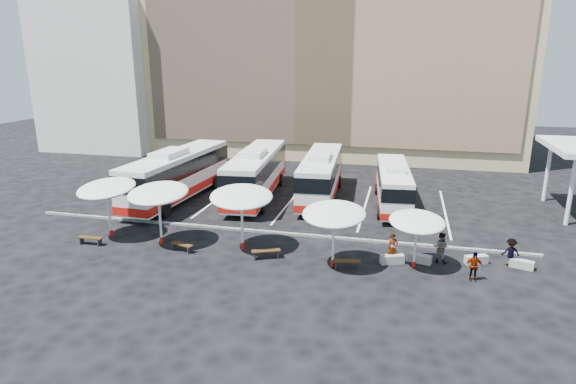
% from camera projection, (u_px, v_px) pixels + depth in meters
% --- Properties ---
extents(ground, '(120.00, 120.00, 0.00)m').
position_uv_depth(ground, '(262.00, 235.00, 31.57)').
color(ground, black).
rests_on(ground, ground).
extents(sandstone_building, '(42.00, 18.25, 29.60)m').
position_uv_depth(sandstone_building, '(337.00, 45.00, 57.93)').
color(sandstone_building, tan).
rests_on(sandstone_building, ground).
extents(apartment_block, '(14.00, 14.00, 18.00)m').
position_uv_depth(apartment_block, '(115.00, 75.00, 61.68)').
color(apartment_block, silver).
rests_on(apartment_block, ground).
extents(curb_divider, '(34.00, 0.25, 0.15)m').
position_uv_depth(curb_divider, '(265.00, 232.00, 32.02)').
color(curb_divider, black).
rests_on(curb_divider, ground).
extents(bay_lines, '(24.15, 12.00, 0.01)m').
position_uv_depth(bay_lines, '(291.00, 201.00, 39.05)').
color(bay_lines, white).
rests_on(bay_lines, ground).
extents(bus_0, '(3.72, 13.63, 4.28)m').
position_uv_depth(bus_0, '(178.00, 173.00, 38.96)').
color(bus_0, white).
rests_on(bus_0, ground).
extents(bus_1, '(3.93, 13.32, 4.17)m').
position_uv_depth(bus_1, '(256.00, 172.00, 39.71)').
color(bus_1, white).
rests_on(bus_1, ground).
extents(bus_2, '(3.47, 12.47, 3.91)m').
position_uv_depth(bus_2, '(321.00, 174.00, 39.46)').
color(bus_2, white).
rests_on(bus_2, ground).
extents(bus_3, '(3.21, 10.90, 3.41)m').
position_uv_depth(bus_3, '(393.00, 184.00, 37.48)').
color(bus_3, white).
rests_on(bus_3, ground).
extents(sunshade_0, '(4.29, 4.32, 3.82)m').
position_uv_depth(sunshade_0, '(107.00, 189.00, 30.49)').
color(sunshade_0, white).
rests_on(sunshade_0, ground).
extents(sunshade_1, '(3.82, 3.87, 3.86)m').
position_uv_depth(sunshade_1, '(158.00, 193.00, 29.28)').
color(sunshade_1, white).
rests_on(sunshade_1, ground).
extents(sunshade_2, '(4.79, 4.82, 3.91)m').
position_uv_depth(sunshade_2, '(241.00, 197.00, 28.42)').
color(sunshade_2, white).
rests_on(sunshade_2, ground).
extents(sunshade_3, '(3.60, 3.64, 3.63)m').
position_uv_depth(sunshade_3, '(334.00, 214.00, 26.05)').
color(sunshade_3, white).
rests_on(sunshade_3, ground).
extents(sunshade_4, '(3.60, 3.63, 3.16)m').
position_uv_depth(sunshade_4, '(417.00, 222.00, 26.05)').
color(sunshade_4, white).
rests_on(sunshade_4, ground).
extents(wood_bench_0, '(1.59, 0.43, 0.49)m').
position_uv_depth(wood_bench_0, '(90.00, 239.00, 29.93)').
color(wood_bench_0, '#311C0A').
rests_on(wood_bench_0, ground).
extents(wood_bench_1, '(1.55, 0.80, 0.46)m').
position_uv_depth(wood_bench_1, '(182.00, 246.00, 28.93)').
color(wood_bench_1, '#311C0A').
rests_on(wood_bench_1, ground).
extents(wood_bench_2, '(1.71, 1.08, 0.51)m').
position_uv_depth(wood_bench_2, '(266.00, 252.00, 27.86)').
color(wood_bench_2, '#311C0A').
rests_on(wood_bench_2, ground).
extents(wood_bench_3, '(1.58, 0.69, 0.47)m').
position_uv_depth(wood_bench_3, '(347.00, 262.00, 26.55)').
color(wood_bench_3, '#311C0A').
rests_on(wood_bench_3, ground).
extents(conc_bench_0, '(1.41, 0.90, 0.50)m').
position_uv_depth(conc_bench_0, '(392.00, 259.00, 27.22)').
color(conc_bench_0, gray).
rests_on(conc_bench_0, ground).
extents(conc_bench_1, '(1.36, 0.76, 0.48)m').
position_uv_depth(conc_bench_1, '(420.00, 259.00, 27.33)').
color(conc_bench_1, gray).
rests_on(conc_bench_1, ground).
extents(conc_bench_2, '(1.35, 0.94, 0.48)m').
position_uv_depth(conc_bench_2, '(476.00, 260.00, 27.21)').
color(conc_bench_2, gray).
rests_on(conc_bench_2, ground).
extents(conc_bench_3, '(1.32, 0.79, 0.47)m').
position_uv_depth(conc_bench_3, '(522.00, 264.00, 26.63)').
color(conc_bench_3, gray).
rests_on(conc_bench_3, ground).
extents(passenger_0, '(0.74, 0.63, 1.71)m').
position_uv_depth(passenger_0, '(393.00, 248.00, 27.27)').
color(passenger_0, black).
rests_on(passenger_0, ground).
extents(passenger_1, '(1.03, 0.91, 1.78)m').
position_uv_depth(passenger_1, '(441.00, 248.00, 27.21)').
color(passenger_1, black).
rests_on(passenger_1, ground).
extents(passenger_2, '(0.95, 0.46, 1.58)m').
position_uv_depth(passenger_2, '(474.00, 266.00, 25.02)').
color(passenger_2, black).
rests_on(passenger_2, ground).
extents(passenger_3, '(1.12, 0.75, 1.61)m').
position_uv_depth(passenger_3, '(510.00, 252.00, 26.79)').
color(passenger_3, black).
rests_on(passenger_3, ground).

